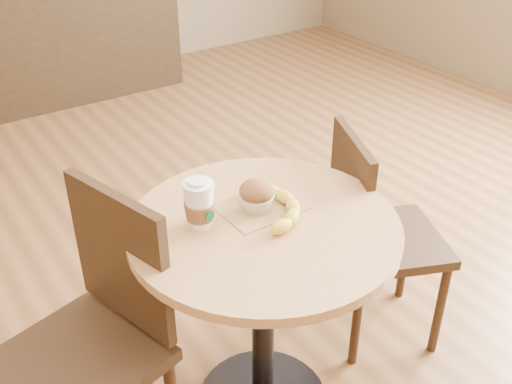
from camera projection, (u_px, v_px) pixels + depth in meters
cafe_table at (264, 277)px, 1.77m from camera, size 0.77×0.77×0.75m
chair_left at (96, 334)px, 1.65m from camera, size 0.49×0.49×0.90m
chair_right at (375, 232)px, 2.13m from camera, size 0.49×0.49×0.84m
service_counter at (13, 29)px, 4.06m from camera, size 2.30×0.65×1.04m
kraft_bag at (262, 207)px, 1.74m from camera, size 0.24×0.19×0.00m
coffee_cup at (199, 206)px, 1.62m from camera, size 0.09×0.09×0.15m
muffin at (257, 195)px, 1.70m from camera, size 0.10×0.10×0.09m
banana at (274, 204)px, 1.71m from camera, size 0.24×0.32×0.04m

